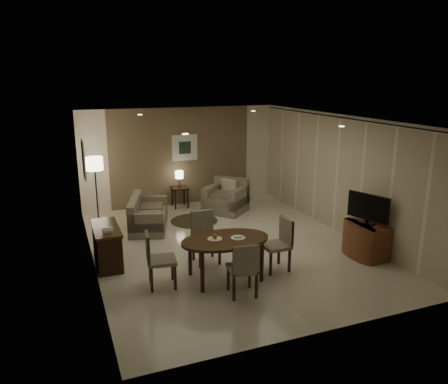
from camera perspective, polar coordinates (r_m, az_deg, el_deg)
name	(u,v)px	position (r m, az deg, el deg)	size (l,w,h in m)	color
room_shell	(221,181)	(9.36, -0.45, 1.48)	(5.50, 7.00, 2.70)	beige
taupe_accent	(181,157)	(12.23, -5.61, 4.62)	(3.96, 0.03, 2.70)	#775E4A
curtain_wall	(337,176)	(10.27, 14.50, 2.05)	(0.08, 6.70, 2.58)	#C3AF98
curtain_rod	(341,117)	(10.07, 14.99, 9.39)	(0.03, 0.03, 6.80)	black
art_back_frame	(185,148)	(12.19, -5.15, 5.79)	(0.72, 0.03, 0.72)	silver
art_back_canvas	(185,148)	(12.17, -5.13, 5.78)	(0.34, 0.01, 0.34)	#1C341F
art_left_frame	(84,160)	(9.47, -17.87, 4.01)	(0.03, 0.60, 0.80)	silver
art_left_canvas	(84,160)	(9.47, -17.77, 4.02)	(0.01, 0.46, 0.64)	gray
downlight_nl	(185,134)	(6.62, -5.07, 7.55)	(0.10, 0.10, 0.01)	white
downlight_nr	(342,126)	(7.87, 15.11, 8.27)	(0.10, 0.10, 0.01)	white
downlight_fl	(140,115)	(10.11, -10.91, 9.90)	(0.10, 0.10, 0.01)	white
downlight_fr	(253,111)	(10.97, 3.85, 10.51)	(0.10, 0.10, 0.01)	white
console_desk	(107,246)	(8.73, -15.03, -6.78)	(0.48, 1.20, 0.75)	#402814
telephone	(107,230)	(8.30, -14.99, -4.78)	(0.20, 0.14, 0.09)	white
tv_cabinet	(366,240)	(9.24, 18.08, -5.95)	(0.48, 0.90, 0.70)	brown
flat_tv	(368,208)	(9.02, 18.32, -1.98)	(0.06, 0.88, 0.60)	black
dining_table	(225,259)	(7.86, 0.18, -8.70)	(1.60, 1.00, 0.75)	#402814
chair_near	(242,268)	(7.29, 2.39, -9.88)	(0.46, 0.46, 0.95)	#776B5B
chair_far	(206,238)	(8.47, -2.35, -6.05)	(0.48, 0.48, 0.99)	#776B5B
chair_left	(162,259)	(7.62, -8.13, -8.72)	(0.48, 0.48, 0.98)	#776B5B
chair_right	(275,245)	(8.21, 6.71, -6.89)	(0.48, 0.48, 0.98)	#776B5B
plate_a	(215,239)	(7.70, -1.21, -6.15)	(0.26, 0.26, 0.02)	white
plate_b	(238,238)	(7.75, 1.84, -6.01)	(0.26, 0.26, 0.02)	white
fruit_apple	(215,236)	(7.68, -1.21, -5.78)	(0.09, 0.09, 0.09)	#C64A16
napkin	(238,237)	(7.75, 1.84, -5.85)	(0.12, 0.08, 0.03)	white
round_rug	(194,221)	(11.00, -3.92, -3.76)	(1.17, 1.17, 0.01)	#3D3822
sofa	(148,213)	(10.53, -9.84, -2.69)	(0.80, 1.60, 0.76)	#776B5B
armchair	(226,196)	(11.57, 0.20, -0.53)	(0.99, 0.93, 0.88)	#776B5B
side_table	(180,197)	(12.11, -5.79, -0.66)	(0.45, 0.45, 0.57)	black
table_lamp	(179,178)	(11.98, -5.86, 1.81)	(0.22, 0.22, 0.50)	#FFEAC1
floor_lamp	(96,190)	(11.11, -16.33, 0.23)	(0.42, 0.42, 1.64)	#FFE5B7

